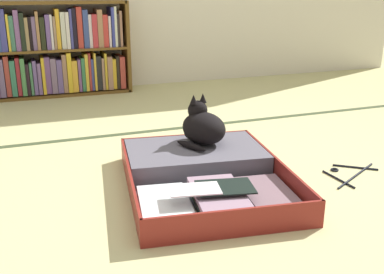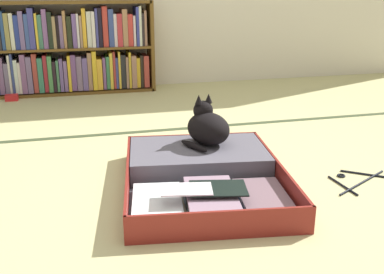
{
  "view_description": "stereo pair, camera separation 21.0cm",
  "coord_description": "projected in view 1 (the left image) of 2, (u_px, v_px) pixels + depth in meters",
  "views": [
    {
      "loc": [
        -0.68,
        -1.79,
        0.9
      ],
      "look_at": [
        0.03,
        0.11,
        0.23
      ],
      "focal_mm": 42.74,
      "sensor_mm": 36.0,
      "label": 1
    },
    {
      "loc": [
        -0.48,
        -1.85,
        0.9
      ],
      "look_at": [
        0.03,
        0.11,
        0.23
      ],
      "focal_mm": 42.74,
      "sensor_mm": 36.0,
      "label": 2
    }
  ],
  "objects": [
    {
      "name": "open_suitcase",
      "position": [
        201.0,
        172.0,
        2.2
      ],
      "size": [
        0.83,
        1.01,
        0.12
      ],
      "color": "maroon",
      "rests_on": "ground_plane"
    },
    {
      "name": "black_cat",
      "position": [
        202.0,
        127.0,
        2.37
      ],
      "size": [
        0.28,
        0.32,
        0.25
      ],
      "color": "black",
      "rests_on": "open_suitcase"
    },
    {
      "name": "bookshelf",
      "position": [
        38.0,
        53.0,
        3.8
      ],
      "size": [
        1.51,
        0.26,
        0.78
      ],
      "color": "brown",
      "rests_on": "ground_plane"
    },
    {
      "name": "ground_plane",
      "position": [
        195.0,
        191.0,
        2.1
      ],
      "size": [
        10.0,
        10.0,
        0.0
      ],
      "primitive_type": "plane",
      "color": "#C8C386"
    },
    {
      "name": "clothes_hanger",
      "position": [
        349.0,
        173.0,
        2.29
      ],
      "size": [
        0.36,
        0.28,
        0.01
      ],
      "color": "black",
      "rests_on": "ground_plane"
    },
    {
      "name": "tatami_border",
      "position": [
        143.0,
        132.0,
        2.95
      ],
      "size": [
        4.8,
        0.05,
        0.0
      ],
      "color": "#3C492D",
      "rests_on": "ground_plane"
    }
  ]
}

